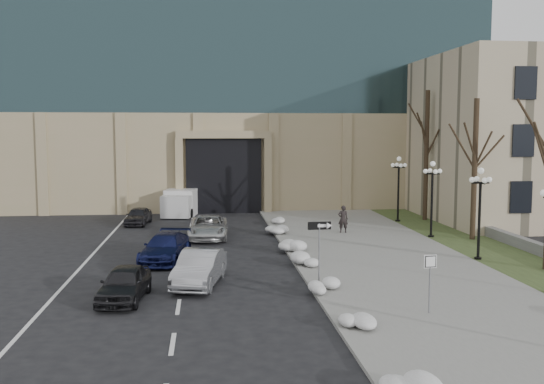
{
  "coord_description": "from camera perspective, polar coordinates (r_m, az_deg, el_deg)",
  "views": [
    {
      "loc": [
        -5.4,
        -16.45,
        6.6
      ],
      "look_at": [
        -2.09,
        13.94,
        3.5
      ],
      "focal_mm": 40.0,
      "sensor_mm": 36.0,
      "label": 1
    }
  ],
  "objects": [
    {
      "name": "ground",
      "position": [
        18.53,
        11.56,
        -15.2
      ],
      "size": [
        160.0,
        160.0,
        0.0
      ],
      "primitive_type": "plane",
      "color": "black",
      "rests_on": "ground"
    },
    {
      "name": "sidewalk",
      "position": [
        32.4,
        9.91,
        -5.94
      ],
      "size": [
        9.0,
        40.0,
        0.12
      ],
      "primitive_type": "cube",
      "color": "gray",
      "rests_on": "ground"
    },
    {
      "name": "curb",
      "position": [
        31.46,
        1.97,
        -6.19
      ],
      "size": [
        0.3,
        40.0,
        0.14
      ],
      "primitive_type": "cube",
      "color": "gray",
      "rests_on": "ground"
    },
    {
      "name": "grass_strip",
      "position": [
        34.75,
        20.31,
        -5.44
      ],
      "size": [
        4.0,
        40.0,
        0.1
      ],
      "primitive_type": "cube",
      "color": "#384623",
      "rests_on": "ground"
    },
    {
      "name": "stone_wall",
      "position": [
        37.35,
        21.71,
        -4.26
      ],
      "size": [
        0.5,
        30.0,
        0.7
      ],
      "primitive_type": "cube",
      "color": "gray",
      "rests_on": "ground"
    },
    {
      "name": "office_tower",
      "position": [
        61.3,
        -3.06,
        16.97
      ],
      "size": [
        40.0,
        24.7,
        36.0
      ],
      "color": "tan",
      "rests_on": "ground"
    },
    {
      "name": "car_a",
      "position": [
        24.53,
        -13.73,
        -8.36
      ],
      "size": [
        2.02,
        4.1,
        1.35
      ],
      "primitive_type": "imported",
      "rotation": [
        0.0,
        0.0,
        -0.11
      ],
      "color": "black",
      "rests_on": "ground"
    },
    {
      "name": "car_b",
      "position": [
        26.29,
        -6.84,
        -7.12
      ],
      "size": [
        2.49,
        4.77,
        1.5
      ],
      "primitive_type": "imported",
      "rotation": [
        0.0,
        0.0,
        -0.21
      ],
      "color": "#9D9EA4",
      "rests_on": "ground"
    },
    {
      "name": "car_c",
      "position": [
        31.27,
        -10.0,
        -5.19
      ],
      "size": [
        2.78,
        5.03,
        1.38
      ],
      "primitive_type": "imported",
      "rotation": [
        0.0,
        0.0,
        -0.19
      ],
      "color": "#161C4E",
      "rests_on": "ground"
    },
    {
      "name": "car_d",
      "position": [
        37.47,
        -6.03,
        -3.31
      ],
      "size": [
        2.53,
        5.11,
        1.39
      ],
      "primitive_type": "imported",
      "rotation": [
        0.0,
        0.0,
        -0.04
      ],
      "color": "#BBBBBB",
      "rests_on": "ground"
    },
    {
      "name": "car_e",
      "position": [
        43.7,
        -12.48,
        -2.21
      ],
      "size": [
        1.89,
        3.78,
        1.24
      ],
      "primitive_type": "imported",
      "rotation": [
        0.0,
        0.0,
        -0.12
      ],
      "color": "#2A292E",
      "rests_on": "ground"
    },
    {
      "name": "pedestrian",
      "position": [
        38.87,
        6.71,
        -2.54
      ],
      "size": [
        0.68,
        0.49,
        1.74
      ],
      "primitive_type": "imported",
      "rotation": [
        0.0,
        0.0,
        3.03
      ],
      "color": "black",
      "rests_on": "sidewalk"
    },
    {
      "name": "box_truck",
      "position": [
        48.56,
        -8.37,
        -0.9
      ],
      "size": [
        3.22,
        6.72,
        2.05
      ],
      "rotation": [
        0.0,
        0.0,
        -0.16
      ],
      "color": "silver",
      "rests_on": "ground"
    },
    {
      "name": "one_way_sign",
      "position": [
        25.61,
        4.86,
        -3.88
      ],
      "size": [
        1.04,
        0.29,
        2.8
      ],
      "rotation": [
        0.0,
        0.0,
        0.06
      ],
      "color": "slate",
      "rests_on": "ground"
    },
    {
      "name": "keep_sign",
      "position": [
        22.36,
        14.65,
        -7.22
      ],
      "size": [
        0.48,
        0.1,
        2.23
      ],
      "rotation": [
        0.0,
        0.0,
        0.1
      ],
      "color": "slate",
      "rests_on": "ground"
    },
    {
      "name": "snow_clump_b",
      "position": [
        20.82,
        7.99,
        -11.88
      ],
      "size": [
        1.1,
        1.6,
        0.36
      ],
      "primitive_type": "ellipsoid",
      "color": "silver",
      "rests_on": "sidewalk"
    },
    {
      "name": "snow_clump_c",
      "position": [
        24.96,
        4.83,
        -8.85
      ],
      "size": [
        1.1,
        1.6,
        0.36
      ],
      "primitive_type": "ellipsoid",
      "color": "silver",
      "rests_on": "sidewalk"
    },
    {
      "name": "snow_clump_d",
      "position": [
        29.36,
        2.89,
        -6.61
      ],
      "size": [
        1.1,
        1.6,
        0.36
      ],
      "primitive_type": "ellipsoid",
      "color": "silver",
      "rests_on": "sidewalk"
    },
    {
      "name": "snow_clump_e",
      "position": [
        33.09,
        1.85,
        -5.19
      ],
      "size": [
        1.1,
        1.6,
        0.36
      ],
      "primitive_type": "ellipsoid",
      "color": "silver",
      "rests_on": "sidewalk"
    },
    {
      "name": "snow_clump_f",
      "position": [
        38.31,
        0.67,
        -3.67
      ],
      "size": [
        1.1,
        1.6,
        0.36
      ],
      "primitive_type": "ellipsoid",
      "color": "silver",
      "rests_on": "sidewalk"
    },
    {
      "name": "snow_clump_g",
      "position": [
        42.63,
        0.67,
        -2.71
      ],
      "size": [
        1.1,
        1.6,
        0.36
      ],
      "primitive_type": "ellipsoid",
      "color": "silver",
      "rests_on": "sidewalk"
    },
    {
      "name": "lamppost_b",
      "position": [
        32.23,
        18.98,
        -0.81
      ],
      "size": [
        1.18,
        1.18,
        4.76
      ],
      "color": "black",
      "rests_on": "ground"
    },
    {
      "name": "lamppost_c",
      "position": [
        38.17,
        14.84,
        0.3
      ],
      "size": [
        1.18,
        1.18,
        4.76
      ],
      "color": "black",
      "rests_on": "ground"
    },
    {
      "name": "lamppost_d",
      "position": [
        44.28,
        11.83,
        1.1
      ],
      "size": [
        1.18,
        1.18,
        4.76
      ],
      "color": "black",
      "rests_on": "ground"
    },
    {
      "name": "tree_mid",
      "position": [
        37.96,
        18.59,
        3.84
      ],
      "size": [
        3.2,
        3.2,
        8.5
      ],
      "color": "black",
      "rests_on": "ground"
    },
    {
      "name": "tree_far",
      "position": [
        45.34,
        14.37,
        5.05
      ],
      "size": [
        3.2,
        3.2,
        9.5
      ],
      "color": "black",
      "rests_on": "ground"
    }
  ]
}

